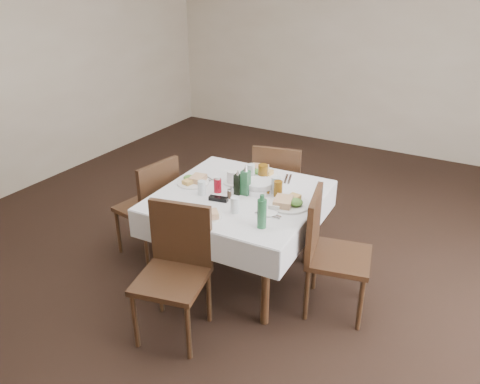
{
  "coord_description": "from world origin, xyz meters",
  "views": [
    {
      "loc": [
        1.69,
        -2.98,
        2.35
      ],
      "look_at": [
        0.09,
        -0.18,
        0.8
      ],
      "focal_mm": 35.0,
      "sensor_mm": 36.0,
      "label": 1
    }
  ],
  "objects_px": {
    "ketchup_bottle": "(218,185)",
    "green_bottle": "(262,213)",
    "water_n": "(251,171)",
    "water_e": "(276,185)",
    "oil_cruet_green": "(246,182)",
    "chair_south": "(176,262)",
    "water_w": "(202,188)",
    "water_s": "(235,205)",
    "bread_basket": "(259,186)",
    "oil_cruet_dark": "(238,183)",
    "coffee_mug": "(233,178)",
    "dining_table": "(239,204)",
    "chair_east": "(327,246)",
    "chair_north": "(278,184)",
    "chair_west": "(152,202)"
  },
  "relations": [
    {
      "from": "ketchup_bottle",
      "to": "green_bottle",
      "type": "relative_size",
      "value": 0.54
    },
    {
      "from": "water_n",
      "to": "water_e",
      "type": "bearing_deg",
      "value": -28.78
    },
    {
      "from": "oil_cruet_green",
      "to": "chair_south",
      "type": "bearing_deg",
      "value": -98.88
    },
    {
      "from": "water_e",
      "to": "water_w",
      "type": "bearing_deg",
      "value": -147.65
    },
    {
      "from": "water_s",
      "to": "bread_basket",
      "type": "height_order",
      "value": "water_s"
    },
    {
      "from": "oil_cruet_dark",
      "to": "green_bottle",
      "type": "height_order",
      "value": "green_bottle"
    },
    {
      "from": "oil_cruet_green",
      "to": "coffee_mug",
      "type": "xyz_separation_m",
      "value": [
        -0.19,
        0.13,
        -0.06
      ]
    },
    {
      "from": "dining_table",
      "to": "water_n",
      "type": "distance_m",
      "value": 0.37
    },
    {
      "from": "water_w",
      "to": "water_n",
      "type": "bearing_deg",
      "value": 70.35
    },
    {
      "from": "chair_south",
      "to": "chair_east",
      "type": "height_order",
      "value": "chair_south"
    },
    {
      "from": "water_w",
      "to": "coffee_mug",
      "type": "xyz_separation_m",
      "value": [
        0.1,
        0.3,
        -0.01
      ]
    },
    {
      "from": "coffee_mug",
      "to": "chair_north",
      "type": "bearing_deg",
      "value": 79.96
    },
    {
      "from": "water_e",
      "to": "oil_cruet_green",
      "type": "relative_size",
      "value": 0.54
    },
    {
      "from": "ketchup_bottle",
      "to": "coffee_mug",
      "type": "height_order",
      "value": "ketchup_bottle"
    },
    {
      "from": "chair_west",
      "to": "oil_cruet_dark",
      "type": "bearing_deg",
      "value": 5.78
    },
    {
      "from": "water_n",
      "to": "water_w",
      "type": "relative_size",
      "value": 1.03
    },
    {
      "from": "chair_south",
      "to": "ketchup_bottle",
      "type": "distance_m",
      "value": 0.75
    },
    {
      "from": "water_s",
      "to": "oil_cruet_dark",
      "type": "relative_size",
      "value": 0.56
    },
    {
      "from": "water_e",
      "to": "ketchup_bottle",
      "type": "height_order",
      "value": "water_e"
    },
    {
      "from": "coffee_mug",
      "to": "water_s",
      "type": "bearing_deg",
      "value": -57.67
    },
    {
      "from": "chair_north",
      "to": "green_bottle",
      "type": "relative_size",
      "value": 3.8
    },
    {
      "from": "dining_table",
      "to": "water_s",
      "type": "bearing_deg",
      "value": -65.7
    },
    {
      "from": "coffee_mug",
      "to": "oil_cruet_green",
      "type": "bearing_deg",
      "value": -34.12
    },
    {
      "from": "chair_east",
      "to": "water_s",
      "type": "bearing_deg",
      "value": -157.99
    },
    {
      "from": "chair_north",
      "to": "chair_west",
      "type": "distance_m",
      "value": 1.17
    },
    {
      "from": "coffee_mug",
      "to": "water_e",
      "type": "bearing_deg",
      "value": 1.1
    },
    {
      "from": "chair_west",
      "to": "water_n",
      "type": "height_order",
      "value": "chair_west"
    },
    {
      "from": "chair_north",
      "to": "bread_basket",
      "type": "relative_size",
      "value": 3.69
    },
    {
      "from": "chair_north",
      "to": "oil_cruet_green",
      "type": "height_order",
      "value": "oil_cruet_green"
    },
    {
      "from": "chair_south",
      "to": "water_e",
      "type": "height_order",
      "value": "chair_south"
    },
    {
      "from": "chair_east",
      "to": "oil_cruet_dark",
      "type": "bearing_deg",
      "value": 178.66
    },
    {
      "from": "chair_south",
      "to": "bread_basket",
      "type": "relative_size",
      "value": 3.76
    },
    {
      "from": "chair_south",
      "to": "water_s",
      "type": "bearing_deg",
      "value": 67.09
    },
    {
      "from": "oil_cruet_green",
      "to": "ketchup_bottle",
      "type": "distance_m",
      "value": 0.23
    },
    {
      "from": "coffee_mug",
      "to": "chair_south",
      "type": "bearing_deg",
      "value": -85.35
    },
    {
      "from": "chair_south",
      "to": "water_e",
      "type": "distance_m",
      "value": 0.99
    },
    {
      "from": "water_e",
      "to": "ketchup_bottle",
      "type": "xyz_separation_m",
      "value": [
        -0.4,
        -0.21,
        -0.01
      ]
    },
    {
      "from": "water_s",
      "to": "oil_cruet_green",
      "type": "distance_m",
      "value": 0.31
    },
    {
      "from": "chair_south",
      "to": "bread_basket",
      "type": "xyz_separation_m",
      "value": [
        0.18,
        0.86,
        0.26
      ]
    },
    {
      "from": "ketchup_bottle",
      "to": "dining_table",
      "type": "bearing_deg",
      "value": 17.06
    },
    {
      "from": "dining_table",
      "to": "bread_basket",
      "type": "distance_m",
      "value": 0.21
    },
    {
      "from": "oil_cruet_dark",
      "to": "ketchup_bottle",
      "type": "xyz_separation_m",
      "value": [
        -0.15,
        -0.05,
        -0.03
      ]
    },
    {
      "from": "oil_cruet_green",
      "to": "ketchup_bottle",
      "type": "relative_size",
      "value": 1.93
    },
    {
      "from": "bread_basket",
      "to": "ketchup_bottle",
      "type": "relative_size",
      "value": 1.92
    },
    {
      "from": "bread_basket",
      "to": "green_bottle",
      "type": "relative_size",
      "value": 1.03
    },
    {
      "from": "oil_cruet_green",
      "to": "ketchup_bottle",
      "type": "bearing_deg",
      "value": -161.64
    },
    {
      "from": "chair_south",
      "to": "water_n",
      "type": "height_order",
      "value": "chair_south"
    },
    {
      "from": "bread_basket",
      "to": "coffee_mug",
      "type": "relative_size",
      "value": 1.58
    },
    {
      "from": "water_s",
      "to": "water_w",
      "type": "distance_m",
      "value": 0.39
    },
    {
      "from": "water_s",
      "to": "oil_cruet_green",
      "type": "height_order",
      "value": "oil_cruet_green"
    }
  ]
}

